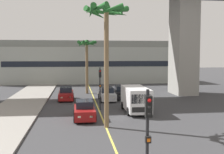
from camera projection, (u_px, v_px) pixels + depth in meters
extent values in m
cube|color=#DBCC4C|center=(99.00, 110.00, 27.57)|extent=(0.14, 56.00, 0.01)
cube|color=gray|center=(183.00, 45.00, 38.75)|extent=(2.80, 4.40, 13.60)
cube|color=#ADB2A8|center=(87.00, 65.00, 55.25)|extent=(33.79, 8.00, 6.81)
cube|color=gray|center=(87.00, 44.00, 54.93)|extent=(33.11, 7.20, 1.20)
cube|color=black|center=(88.00, 64.00, 51.25)|extent=(30.41, 0.04, 1.00)
cube|color=maroon|center=(84.00, 112.00, 23.91)|extent=(1.73, 4.11, 0.80)
cube|color=black|center=(84.00, 104.00, 24.00)|extent=(1.41, 2.06, 0.60)
cube|color=#F2EDCC|center=(91.00, 117.00, 21.98)|extent=(0.24, 0.08, 0.14)
cube|color=#F2EDCC|center=(79.00, 117.00, 21.86)|extent=(0.24, 0.08, 0.14)
cylinder|color=black|center=(95.00, 118.00, 22.78)|extent=(0.22, 0.64, 0.64)
cylinder|color=black|center=(75.00, 119.00, 22.57)|extent=(0.22, 0.64, 0.64)
cylinder|color=black|center=(93.00, 112.00, 25.29)|extent=(0.22, 0.64, 0.64)
cylinder|color=black|center=(75.00, 112.00, 25.08)|extent=(0.22, 0.64, 0.64)
cube|color=maroon|center=(66.00, 95.00, 33.80)|extent=(1.78, 4.13, 0.80)
cube|color=black|center=(66.00, 90.00, 33.89)|extent=(1.44, 2.08, 0.60)
cube|color=#F2EDCC|center=(70.00, 97.00, 31.88)|extent=(0.24, 0.08, 0.14)
cube|color=#F2EDCC|center=(62.00, 97.00, 31.74)|extent=(0.24, 0.08, 0.14)
cylinder|color=black|center=(73.00, 99.00, 32.68)|extent=(0.23, 0.64, 0.64)
cylinder|color=black|center=(59.00, 99.00, 32.45)|extent=(0.23, 0.64, 0.64)
cylinder|color=black|center=(73.00, 96.00, 35.19)|extent=(0.23, 0.64, 0.64)
cylinder|color=black|center=(60.00, 96.00, 34.96)|extent=(0.23, 0.64, 0.64)
cube|color=#B7BABF|center=(107.00, 96.00, 33.51)|extent=(1.79, 4.14, 0.80)
cube|color=black|center=(107.00, 90.00, 33.61)|extent=(1.44, 2.08, 0.60)
cube|color=#F2EDCC|center=(114.00, 98.00, 31.60)|extent=(0.24, 0.09, 0.14)
cube|color=#F2EDCC|center=(105.00, 98.00, 31.46)|extent=(0.24, 0.09, 0.14)
cylinder|color=black|center=(115.00, 99.00, 32.40)|extent=(0.23, 0.64, 0.64)
cylinder|color=black|center=(101.00, 100.00, 32.16)|extent=(0.23, 0.64, 0.64)
cylinder|color=black|center=(112.00, 96.00, 34.91)|extent=(0.23, 0.64, 0.64)
cylinder|color=black|center=(99.00, 96.00, 34.67)|extent=(0.23, 0.64, 0.64)
cube|color=black|center=(121.00, 94.00, 35.16)|extent=(1.72, 4.11, 0.80)
cube|color=black|center=(121.00, 88.00, 35.25)|extent=(1.41, 2.06, 0.60)
cube|color=#F2EDCC|center=(128.00, 96.00, 33.22)|extent=(0.24, 0.08, 0.14)
cube|color=#F2EDCC|center=(120.00, 96.00, 33.11)|extent=(0.24, 0.08, 0.14)
cylinder|color=black|center=(129.00, 97.00, 34.02)|extent=(0.22, 0.64, 0.64)
cylinder|color=black|center=(116.00, 97.00, 33.82)|extent=(0.22, 0.64, 0.64)
cylinder|color=black|center=(126.00, 94.00, 36.53)|extent=(0.22, 0.64, 0.64)
cylinder|color=black|center=(113.00, 94.00, 36.34)|extent=(0.22, 0.64, 0.64)
cube|color=white|center=(136.00, 98.00, 26.74)|extent=(2.01, 5.20, 2.10)
cube|color=black|center=(142.00, 99.00, 24.18)|extent=(1.80, 0.08, 0.80)
cube|color=black|center=(142.00, 110.00, 24.19)|extent=(1.70, 0.06, 0.44)
cylinder|color=black|center=(149.00, 111.00, 25.38)|extent=(0.26, 0.76, 0.76)
cylinder|color=black|center=(129.00, 112.00, 25.15)|extent=(0.26, 0.76, 0.76)
cylinder|color=black|center=(142.00, 105.00, 28.47)|extent=(0.26, 0.76, 0.76)
cylinder|color=black|center=(123.00, 105.00, 28.23)|extent=(0.26, 0.76, 0.76)
cylinder|color=black|center=(147.00, 147.00, 10.28)|extent=(0.12, 0.12, 4.20)
cube|color=black|center=(149.00, 107.00, 10.02)|extent=(0.24, 0.20, 0.76)
sphere|color=red|center=(149.00, 100.00, 9.90)|extent=(0.14, 0.14, 0.14)
sphere|color=black|center=(149.00, 107.00, 9.92)|extent=(0.14, 0.14, 0.14)
sphere|color=black|center=(149.00, 114.00, 9.94)|extent=(0.14, 0.14, 0.14)
cube|color=black|center=(148.00, 140.00, 10.13)|extent=(0.20, 0.16, 0.24)
cube|color=orange|center=(149.00, 140.00, 10.05)|extent=(0.12, 0.03, 0.12)
cylinder|color=black|center=(100.00, 89.00, 27.74)|extent=(0.12, 0.12, 4.20)
cube|color=black|center=(100.00, 74.00, 27.49)|extent=(0.24, 0.20, 0.76)
sphere|color=red|center=(100.00, 71.00, 27.37)|extent=(0.14, 0.14, 0.14)
sphere|color=black|center=(100.00, 74.00, 27.39)|extent=(0.14, 0.14, 0.14)
sphere|color=black|center=(100.00, 76.00, 27.41)|extent=(0.14, 0.14, 0.14)
cube|color=black|center=(100.00, 86.00, 27.60)|extent=(0.20, 0.16, 0.24)
cube|color=orange|center=(100.00, 86.00, 27.52)|extent=(0.12, 0.03, 0.12)
cylinder|color=brown|center=(87.00, 68.00, 39.43)|extent=(0.38, 0.38, 7.04)
sphere|color=#236028|center=(87.00, 42.00, 39.14)|extent=(0.60, 0.60, 0.60)
cone|color=#236028|center=(93.00, 44.00, 39.14)|extent=(0.70, 1.85, 0.88)
cone|color=#236028|center=(91.00, 44.00, 39.79)|extent=(1.49, 1.67, 0.91)
cone|color=#236028|center=(88.00, 44.00, 40.02)|extent=(1.85, 0.79, 0.81)
cone|color=#236028|center=(84.00, 44.00, 39.87)|extent=(1.80, 1.23, 0.89)
cone|color=#236028|center=(81.00, 44.00, 39.35)|extent=(1.04, 1.84, 0.88)
cone|color=#236028|center=(81.00, 44.00, 38.67)|extent=(1.21, 1.80, 1.02)
cone|color=#236028|center=(83.00, 43.00, 38.39)|extent=(1.71, 1.42, 0.84)
cone|color=#236028|center=(88.00, 44.00, 38.34)|extent=(1.84, 0.80, 1.01)
cone|color=#236028|center=(91.00, 43.00, 38.58)|extent=(1.64, 1.53, 0.86)
cylinder|color=brown|center=(106.00, 70.00, 20.86)|extent=(0.35, 0.35, 8.66)
sphere|color=#236028|center=(106.00, 8.00, 20.50)|extent=(0.60, 0.60, 0.60)
cone|color=#236028|center=(121.00, 13.00, 20.61)|extent=(0.54, 2.22, 1.04)
cone|color=#236028|center=(116.00, 13.00, 21.37)|extent=(1.86, 1.90, 0.92)
cone|color=#236028|center=(103.00, 13.00, 21.57)|extent=(2.24, 0.65, 0.80)
cone|color=#236028|center=(96.00, 14.00, 21.24)|extent=(1.95, 1.79, 1.01)
cone|color=#236028|center=(92.00, 11.00, 20.30)|extent=(0.62, 2.24, 0.97)
cone|color=#236028|center=(96.00, 9.00, 19.71)|extent=(1.79, 1.95, 0.81)
cone|color=#236028|center=(108.00, 10.00, 19.46)|extent=(2.21, 0.48, 1.07)
cone|color=#236028|center=(119.00, 10.00, 19.93)|extent=(1.77, 1.97, 0.95)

